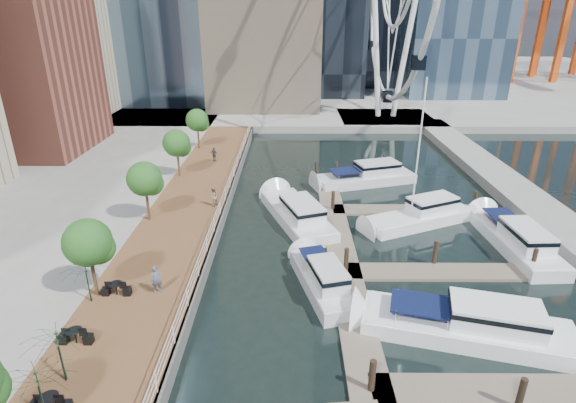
{
  "coord_description": "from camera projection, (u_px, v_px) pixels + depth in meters",
  "views": [
    {
      "loc": [
        -0.56,
        -17.13,
        15.51
      ],
      "look_at": [
        -0.78,
        12.85,
        3.0
      ],
      "focal_mm": 28.0,
      "sensor_mm": 36.0,
      "label": 1
    }
  ],
  "objects": [
    {
      "name": "cafe_tables",
      "position": [
        64.0,
        367.0,
        19.47
      ],
      "size": [
        2.5,
        13.7,
        0.74
      ],
      "color": "black",
      "rests_on": "ground"
    },
    {
      "name": "street_trees",
      "position": [
        144.0,
        179.0,
        33.12
      ],
      "size": [
        2.6,
        42.6,
        4.6
      ],
      "color": "#3F2B1C",
      "rests_on": "ground"
    },
    {
      "name": "railing",
      "position": [
        220.0,
        208.0,
        35.07
      ],
      "size": [
        0.1,
        60.0,
        1.05
      ],
      "primitive_type": null,
      "color": "white",
      "rests_on": "boardwalk"
    },
    {
      "name": "breakwater",
      "position": [
        522.0,
        197.0,
        39.91
      ],
      "size": [
        4.0,
        60.0,
        1.0
      ],
      "primitive_type": "cube",
      "color": "gray",
      "rests_on": "ground"
    },
    {
      "name": "land_far",
      "position": [
        293.0,
        78.0,
        115.72
      ],
      "size": [
        200.0,
        114.0,
        1.0
      ],
      "primitive_type": "cube",
      "color": "gray",
      "rests_on": "ground"
    },
    {
      "name": "pier",
      "position": [
        385.0,
        119.0,
        69.48
      ],
      "size": [
        14.0,
        12.0,
        1.0
      ],
      "primitive_type": "cube",
      "color": "gray",
      "rests_on": "ground"
    },
    {
      "name": "boardwalk",
      "position": [
        184.0,
        220.0,
        35.49
      ],
      "size": [
        6.0,
        60.0,
        1.0
      ],
      "primitive_type": "cube",
      "color": "brown",
      "rests_on": "ground"
    },
    {
      "name": "pedestrian_far",
      "position": [
        214.0,
        155.0,
        47.64
      ],
      "size": [
        0.98,
        0.7,
        1.54
      ],
      "primitive_type": "imported",
      "rotation": [
        0.0,
        0.0,
        2.73
      ],
      "color": "#2E343A",
      "rests_on": "boardwalk"
    },
    {
      "name": "cafe_seating",
      "position": [
        64.0,
        344.0,
        19.53
      ],
      "size": [
        4.52,
        10.89,
        2.6
      ],
      "color": "#0E351A",
      "rests_on": "ground"
    },
    {
      "name": "yacht_foreground",
      "position": [
        464.0,
        336.0,
        23.44
      ],
      "size": [
        12.0,
        5.94,
        2.15
      ],
      "primitive_type": null,
      "rotation": [
        0.0,
        0.0,
        1.32
      ],
      "color": "white",
      "rests_on": "ground"
    },
    {
      "name": "moored_yachts",
      "position": [
        405.0,
        232.0,
        34.6
      ],
      "size": [
        20.59,
        38.41,
        11.5
      ],
      "color": "white",
      "rests_on": "ground"
    },
    {
      "name": "floating_docks",
      "position": [
        415.0,
        252.0,
        30.74
      ],
      "size": [
        16.0,
        34.0,
        2.6
      ],
      "color": "#6D6051",
      "rests_on": "ground"
    },
    {
      "name": "seawall",
      "position": [
        222.0,
        220.0,
        35.47
      ],
      "size": [
        0.25,
        60.0,
        1.0
      ],
      "primitive_type": "cube",
      "color": "#595954",
      "rests_on": "ground"
    },
    {
      "name": "ground",
      "position": [
        302.0,
        360.0,
        21.78
      ],
      "size": [
        520.0,
        520.0,
        0.0
      ],
      "primitive_type": "plane",
      "color": "black",
      "rests_on": "ground"
    },
    {
      "name": "pedestrian_mid",
      "position": [
        213.0,
        197.0,
        36.51
      ],
      "size": [
        0.92,
        0.99,
        1.64
      ],
      "primitive_type": "imported",
      "rotation": [
        0.0,
        0.0,
        -2.04
      ],
      "color": "gray",
      "rests_on": "boardwalk"
    },
    {
      "name": "pedestrian_near",
      "position": [
        156.0,
        280.0,
        25.02
      ],
      "size": [
        0.73,
        0.64,
        1.7
      ],
      "primitive_type": "imported",
      "rotation": [
        0.0,
        0.0,
        0.46
      ],
      "color": "#4C5266",
      "rests_on": "boardwalk"
    }
  ]
}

